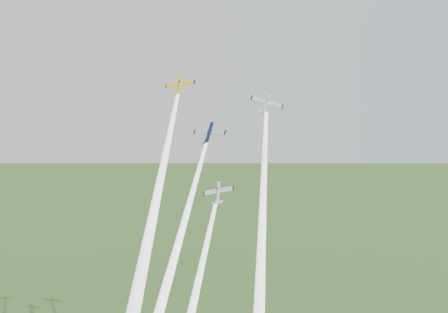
% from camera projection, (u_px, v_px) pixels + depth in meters
% --- Properties ---
extents(plane_yellow, '(8.19, 7.94, 7.62)m').
position_uv_depth(plane_yellow, '(180.00, 85.00, 139.19)').
color(plane_yellow, gold).
extents(smoke_trail_yellow, '(14.26, 41.66, 48.24)m').
position_uv_depth(smoke_trail_yellow, '(156.00, 202.00, 119.69)').
color(smoke_trail_yellow, white).
extents(plane_navy, '(10.77, 9.74, 7.48)m').
position_uv_depth(plane_navy, '(209.00, 133.00, 144.12)').
color(plane_navy, '#0B1133').
extents(smoke_trail_navy, '(22.26, 44.05, 53.62)m').
position_uv_depth(smoke_trail_navy, '(172.00, 267.00, 123.48)').
color(smoke_trail_navy, white).
extents(plane_silver_right, '(11.03, 7.91, 9.41)m').
position_uv_depth(plane_silver_right, '(266.00, 103.00, 142.71)').
color(plane_silver_right, silver).
extents(smoke_trail_silver_right, '(14.06, 50.98, 58.74)m').
position_uv_depth(smoke_trail_silver_right, '(261.00, 249.00, 119.02)').
color(smoke_trail_silver_right, white).
extents(plane_silver_low, '(8.26, 8.70, 7.92)m').
position_uv_depth(plane_silver_low, '(218.00, 192.00, 131.19)').
color(plane_silver_low, silver).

